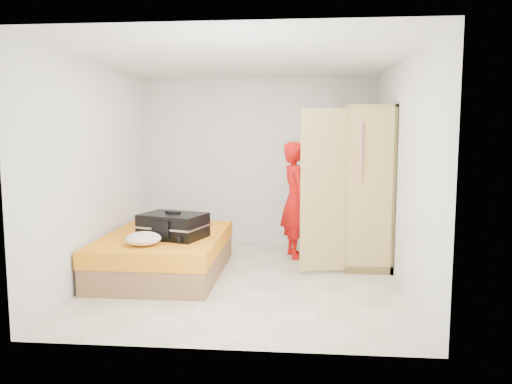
# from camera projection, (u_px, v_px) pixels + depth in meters

# --- Properties ---
(room) EXTENTS (4.00, 4.02, 2.60)m
(room) POSITION_uv_depth(u_px,v_px,m) (247.00, 172.00, 5.89)
(room) COLOR beige
(room) RESTS_ON ground
(bed) EXTENTS (1.42, 2.02, 0.50)m
(bed) POSITION_uv_depth(u_px,v_px,m) (165.00, 254.00, 6.24)
(bed) COLOR #936143
(bed) RESTS_ON ground
(wardrobe) EXTENTS (1.16, 1.30, 2.10)m
(wardrobe) POSITION_uv_depth(u_px,v_px,m) (362.00, 190.00, 6.64)
(wardrobe) COLOR tan
(wardrobe) RESTS_ON ground
(person) EXTENTS (0.56, 0.69, 1.63)m
(person) POSITION_uv_depth(u_px,v_px,m) (295.00, 200.00, 7.02)
(person) COLOR red
(person) RESTS_ON ground
(suitcase) EXTENTS (0.88, 0.74, 0.32)m
(suitcase) POSITION_uv_depth(u_px,v_px,m) (173.00, 226.00, 6.00)
(suitcase) COLOR black
(suitcase) RESTS_ON bed
(round_cushion) EXTENTS (0.40, 0.40, 0.15)m
(round_cushion) POSITION_uv_depth(u_px,v_px,m) (143.00, 239.00, 5.59)
(round_cushion) COLOR beige
(round_cushion) RESTS_ON bed
(pillow) EXTENTS (0.50, 0.25, 0.09)m
(pillow) POSITION_uv_depth(u_px,v_px,m) (168.00, 219.00, 7.06)
(pillow) COLOR beige
(pillow) RESTS_ON bed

